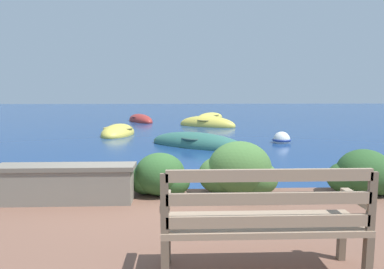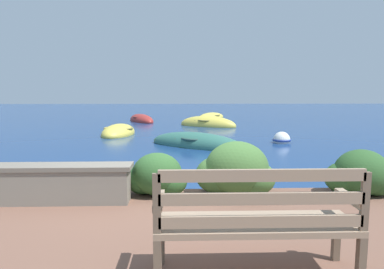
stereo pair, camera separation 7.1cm
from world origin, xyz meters
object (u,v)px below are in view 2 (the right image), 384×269
at_px(rowboat_nearest, 196,144).
at_px(rowboat_distant, 211,118).
at_px(rowboat_outer, 141,120).
at_px(mooring_buoy, 282,140).
at_px(park_bench, 257,219).
at_px(rowboat_mid, 119,133).
at_px(rowboat_far, 208,125).

distance_m(rowboat_nearest, rowboat_distant, 10.75).
bearing_deg(rowboat_outer, mooring_buoy, -172.19).
distance_m(park_bench, rowboat_mid, 11.23).
xyz_separation_m(park_bench, mooring_buoy, (2.71, 8.50, -0.61)).
relative_size(rowboat_far, mooring_buoy, 5.02).
bearing_deg(mooring_buoy, rowboat_mid, 158.41).
height_order(rowboat_far, rowboat_outer, rowboat_far).
relative_size(rowboat_nearest, rowboat_distant, 1.19).
xyz_separation_m(rowboat_mid, mooring_buoy, (5.78, -2.29, 0.03)).
relative_size(rowboat_mid, rowboat_outer, 0.87).
height_order(park_bench, rowboat_far, park_bench).
height_order(rowboat_outer, rowboat_distant, rowboat_outer).
distance_m(park_bench, mooring_buoy, 8.94).
xyz_separation_m(park_bench, rowboat_mid, (-3.06, 10.78, -0.64)).
xyz_separation_m(rowboat_nearest, mooring_buoy, (2.86, 0.66, 0.03)).
bearing_deg(rowboat_far, rowboat_distant, -65.12).
xyz_separation_m(rowboat_mid, rowboat_distant, (4.30, 7.72, -0.01)).
bearing_deg(rowboat_mid, rowboat_far, 136.63).
xyz_separation_m(park_bench, rowboat_far, (0.67, 13.90, -0.63)).
distance_m(rowboat_outer, mooring_buoy, 9.77).
bearing_deg(rowboat_nearest, rowboat_outer, -37.70).
xyz_separation_m(park_bench, rowboat_nearest, (-0.14, 7.84, -0.64)).
bearing_deg(rowboat_mid, rowboat_outer, -175.41).
bearing_deg(park_bench, rowboat_outer, 98.15).
bearing_deg(rowboat_far, rowboat_nearest, 114.27).
height_order(rowboat_outer, mooring_buoy, rowboat_outer).
distance_m(park_bench, rowboat_nearest, 7.87).
bearing_deg(rowboat_nearest, park_bench, 126.13).
relative_size(rowboat_mid, rowboat_far, 0.82).
relative_size(rowboat_outer, mooring_buoy, 4.74).
xyz_separation_m(rowboat_nearest, rowboat_mid, (-2.92, 2.94, 0.00)).
bearing_deg(rowboat_nearest, rowboat_far, -62.57).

